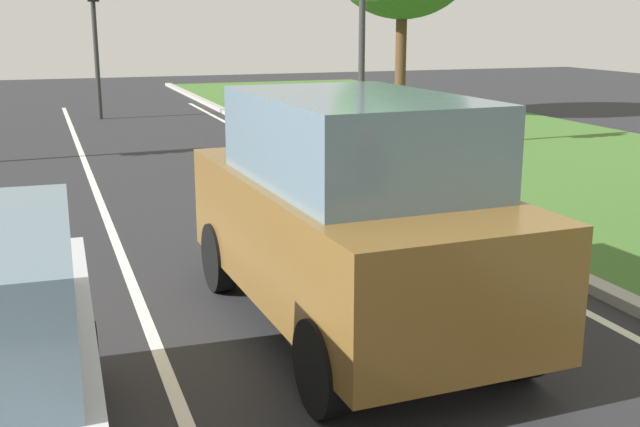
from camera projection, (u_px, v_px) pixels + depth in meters
The scene contains 7 objects.
ground_plane at pixel (151, 212), 12.37m from camera, with size 60.00×60.00×0.00m, color #262628.
lane_line_center at pixel (105, 215), 12.14m from camera, with size 0.12×32.00×0.01m, color silver.
lane_line_right_edge at pixel (364, 195), 13.54m from camera, with size 0.12×32.00×0.01m, color silver.
grass_verge_right at pixel (599, 175), 15.14m from camera, with size 9.00×48.00×0.06m, color #3D6628.
curb_right at pixel (390, 190), 13.69m from camera, with size 0.24×48.00×0.12m, color #9E9B93.
car_suv_ahead at pixel (350, 212), 7.44m from camera, with size 2.11×4.57×2.28m.
traffic_light_far_median at pixel (94, 14), 22.96m from camera, with size 0.32×0.50×4.50m.
Camera 1 is at (-1.56, 1.80, 2.94)m, focal length 44.37 mm.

